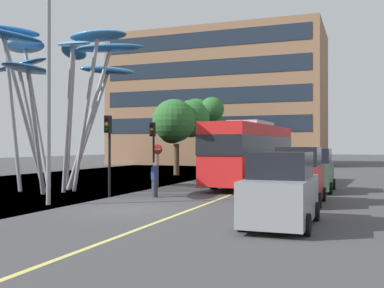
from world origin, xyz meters
The scene contains 14 objects.
ground centered at (-0.67, 0.00, -0.05)m, with size 120.00×240.00×0.10m.
red_bus centered at (2.09, 11.55, 2.10)m, with size 3.18×11.19×3.85m.
leaf_sculpture centered at (-7.39, 5.47, 7.05)m, with size 10.00×11.34×8.88m.
traffic_light_kerb_near centered at (-2.75, 3.24, 2.75)m, with size 0.28×0.42×3.80m.
traffic_light_kerb_far centered at (-3.00, 8.59, 2.71)m, with size 0.28×0.42×3.74m.
car_parked_near centered at (6.03, -1.60, 1.03)m, with size 1.98×4.21×2.21m.
car_parked_mid centered at (5.84, 4.02, 1.09)m, with size 1.97×3.85×2.35m.
car_parked_far centered at (5.95, 9.54, 1.05)m, with size 1.93×4.24×2.25m.
street_lamp centered at (-3.26, 0.05, 5.63)m, with size 1.90×0.44×8.98m.
tree_pavement_near centered at (-5.75, 19.58, 4.39)m, with size 4.22×5.13×6.24m.
tree_pavement_far centered at (-7.72, 30.54, 5.37)m, with size 5.16×4.89×7.48m.
pedestrian centered at (-0.78, 4.08, 0.81)m, with size 0.34×0.34×1.62m.
no_entry_sign centered at (-3.28, 9.88, 1.66)m, with size 0.60×0.12×2.48m.
backdrop_building centered at (-9.54, 42.91, 8.50)m, with size 27.04×12.85×17.00m.
Camera 1 is at (8.30, -15.42, 2.39)m, focal length 43.06 mm.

